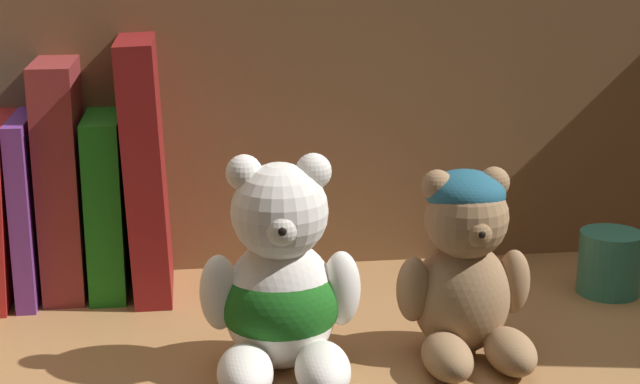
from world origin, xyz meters
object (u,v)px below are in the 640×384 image
teddy_bear_larger (281,288)px  pillar_candle (610,263)px  book_7 (146,164)px  book_5 (63,177)px  teddy_bear_smaller (465,269)px  book_6 (107,201)px  book_3 (1,204)px  book_4 (30,203)px

teddy_bear_larger → pillar_candle: size_ratio=2.88×
book_7 → teddy_bear_larger: size_ratio=1.38×
book_5 → teddy_bear_smaller: size_ratio=1.42×
book_5 → pillar_candle: size_ratio=3.64×
book_6 → teddy_bear_larger: bearing=-54.7°
book_3 → book_5: size_ratio=0.78×
book_3 → teddy_bear_larger: size_ratio=0.99×
book_4 → book_5: size_ratio=0.78×
book_3 → book_6: size_ratio=1.01×
book_3 → book_7: bearing=0.0°
book_5 → book_7: (7.07, 0.00, 0.92)cm
book_3 → teddy_bear_larger: 29.13cm
book_4 → pillar_candle: 50.20cm
teddy_bear_smaller → book_4: bearing=151.7°
pillar_candle → book_6: bearing=170.0°
book_4 → book_5: (2.92, 0.00, 2.21)cm
book_7 → teddy_bear_larger: 21.73cm
book_3 → book_6: 8.92cm
book_7 → book_4: bearing=180.0°
book_5 → book_6: bearing=0.0°
book_4 → book_6: size_ratio=1.01×
teddy_bear_smaller → book_3: bearing=153.3°
book_6 → pillar_candle: book_6 is taller
book_3 → book_5: (5.29, 0.00, 2.23)cm
book_3 → book_6: (8.92, 0.00, -0.08)cm
book_3 → pillar_candle: 52.54cm
book_5 → book_7: book_7 is taller
book_7 → teddy_bear_smaller: size_ratio=1.55×
book_7 → teddy_bear_larger: (9.86, -18.77, -4.73)cm
book_3 → teddy_bear_larger: (22.22, -18.77, -1.58)cm
teddy_bear_smaller → pillar_candle: teddy_bear_smaller is taller
teddy_bear_smaller → pillar_candle: bearing=33.4°
pillar_candle → teddy_bear_smaller: bearing=-146.6°
book_3 → pillar_candle: size_ratio=2.83×
teddy_bear_smaller → pillar_candle: (15.88, 10.45, -3.96)cm
book_7 → pillar_candle: 40.93cm
book_6 → book_5: bearing=180.0°
book_4 → book_7: (9.99, 0.00, 3.14)cm
teddy_bear_larger → pillar_candle: bearing=20.8°
book_3 → pillar_candle: book_3 is taller
teddy_bear_larger → book_6: bearing=125.3°
book_3 → teddy_bear_larger: teddy_bear_larger is taller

